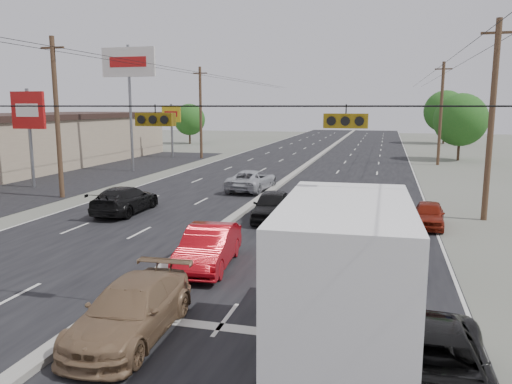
# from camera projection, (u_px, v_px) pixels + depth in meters

# --- Properties ---
(ground) EXTENTS (200.00, 200.00, 0.00)m
(ground) POSITION_uv_depth(u_px,v_px,m) (115.00, 307.00, 14.55)
(ground) COLOR #606356
(ground) RESTS_ON ground
(road_surface) EXTENTS (20.00, 160.00, 0.02)m
(road_surface) POSITION_uv_depth(u_px,v_px,m) (296.00, 174.00, 43.15)
(road_surface) COLOR black
(road_surface) RESTS_ON ground
(center_median) EXTENTS (0.50, 160.00, 0.20)m
(center_median) POSITION_uv_depth(u_px,v_px,m) (296.00, 173.00, 43.13)
(center_median) COLOR gray
(center_median) RESTS_ON ground
(parking_lot) EXTENTS (10.00, 42.00, 0.02)m
(parking_lot) POSITION_uv_depth(u_px,v_px,m) (90.00, 175.00, 42.62)
(parking_lot) COLOR black
(parking_lot) RESTS_ON ground
(utility_pole_left_b) EXTENTS (1.60, 0.30, 10.00)m
(utility_pole_left_b) POSITION_uv_depth(u_px,v_px,m) (57.00, 117.00, 31.09)
(utility_pole_left_b) COLOR #422D1E
(utility_pole_left_b) RESTS_ON ground
(utility_pole_left_c) EXTENTS (1.60, 0.30, 10.00)m
(utility_pole_left_c) POSITION_uv_depth(u_px,v_px,m) (201.00, 112.00, 54.92)
(utility_pole_left_c) COLOR #422D1E
(utility_pole_left_c) RESTS_ON ground
(utility_pole_right_b) EXTENTS (1.60, 0.30, 10.00)m
(utility_pole_right_b) POSITION_uv_depth(u_px,v_px,m) (491.00, 120.00, 24.86)
(utility_pole_right_b) COLOR #422D1E
(utility_pole_right_b) RESTS_ON ground
(utility_pole_right_c) EXTENTS (1.60, 0.30, 10.00)m
(utility_pole_right_c) POSITION_uv_depth(u_px,v_px,m) (441.00, 113.00, 48.69)
(utility_pole_right_c) COLOR #422D1E
(utility_pole_right_c) RESTS_ON ground
(traffic_signals) EXTENTS (25.00, 0.30, 0.54)m
(traffic_signals) POSITION_uv_depth(u_px,v_px,m) (152.00, 118.00, 13.26)
(traffic_signals) COLOR black
(traffic_signals) RESTS_ON ground
(pole_sign_mid) EXTENTS (2.60, 0.25, 7.00)m
(pole_sign_mid) POSITION_uv_depth(u_px,v_px,m) (29.00, 116.00, 35.07)
(pole_sign_mid) COLOR slate
(pole_sign_mid) RESTS_ON ground
(pole_sign_billboard) EXTENTS (5.00, 0.25, 11.00)m
(pole_sign_billboard) POSITION_uv_depth(u_px,v_px,m) (129.00, 70.00, 43.34)
(pole_sign_billboard) COLOR slate
(pole_sign_billboard) RESTS_ON ground
(pole_sign_far) EXTENTS (2.20, 0.25, 6.00)m
(pole_sign_far) POSITION_uv_depth(u_px,v_px,m) (171.00, 118.00, 55.91)
(pole_sign_far) COLOR slate
(pole_sign_far) RESTS_ON ground
(tree_left_far) EXTENTS (4.80, 4.80, 6.12)m
(tree_left_far) POSITION_uv_depth(u_px,v_px,m) (189.00, 120.00, 76.59)
(tree_left_far) COLOR #382619
(tree_left_far) RESTS_ON ground
(tree_right_mid) EXTENTS (5.60, 5.60, 7.14)m
(tree_right_mid) POSITION_uv_depth(u_px,v_px,m) (461.00, 120.00, 52.97)
(tree_right_mid) COLOR #382619
(tree_right_mid) RESTS_ON ground
(tree_right_far) EXTENTS (6.40, 6.40, 8.16)m
(tree_right_far) POSITION_uv_depth(u_px,v_px,m) (445.00, 111.00, 76.45)
(tree_right_far) COLOR #382619
(tree_right_far) RESTS_ON ground
(box_truck) EXTENTS (2.90, 7.62, 3.82)m
(box_truck) POSITION_uv_depth(u_px,v_px,m) (346.00, 277.00, 11.35)
(box_truck) COLOR black
(box_truck) RESTS_ON ground
(tan_sedan) EXTENTS (2.13, 4.85, 1.39)m
(tan_sedan) POSITION_uv_depth(u_px,v_px,m) (131.00, 311.00, 12.60)
(tan_sedan) COLOR #846547
(tan_sedan) RESTS_ON ground
(red_sedan) EXTENTS (2.03, 4.68, 1.50)m
(red_sedan) POSITION_uv_depth(u_px,v_px,m) (209.00, 247.00, 18.03)
(red_sedan) COLOR #AF0A13
(red_sedan) RESTS_ON ground
(black_suv) EXTENTS (2.32, 4.97, 1.38)m
(black_suv) POSITION_uv_depth(u_px,v_px,m) (434.00, 370.00, 9.78)
(black_suv) COLOR black
(black_suv) RESTS_ON ground
(queue_car_a) EXTENTS (2.18, 4.56, 1.50)m
(queue_car_a) POSITION_uv_depth(u_px,v_px,m) (272.00, 206.00, 25.49)
(queue_car_a) COLOR black
(queue_car_a) RESTS_ON ground
(queue_car_b) EXTENTS (1.85, 4.50, 1.45)m
(queue_car_b) POSITION_uv_depth(u_px,v_px,m) (340.00, 241.00, 18.94)
(queue_car_b) COLOR silver
(queue_car_b) RESTS_ON ground
(queue_car_d) EXTENTS (2.34, 4.60, 1.28)m
(queue_car_d) POSITION_uv_depth(u_px,v_px,m) (387.00, 248.00, 18.31)
(queue_car_d) COLOR navy
(queue_car_d) RESTS_ON ground
(queue_car_e) EXTENTS (1.73, 3.68, 1.22)m
(queue_car_e) POSITION_uv_depth(u_px,v_px,m) (429.00, 215.00, 24.09)
(queue_car_e) COLOR maroon
(queue_car_e) RESTS_ON ground
(oncoming_near) EXTENTS (2.19, 5.13, 1.47)m
(oncoming_near) POSITION_uv_depth(u_px,v_px,m) (125.00, 200.00, 27.20)
(oncoming_near) COLOR black
(oncoming_near) RESTS_ON ground
(oncoming_far) EXTENTS (2.81, 5.35, 1.44)m
(oncoming_far) POSITION_uv_depth(u_px,v_px,m) (252.00, 181.00, 34.39)
(oncoming_far) COLOR #A8AAB0
(oncoming_far) RESTS_ON ground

